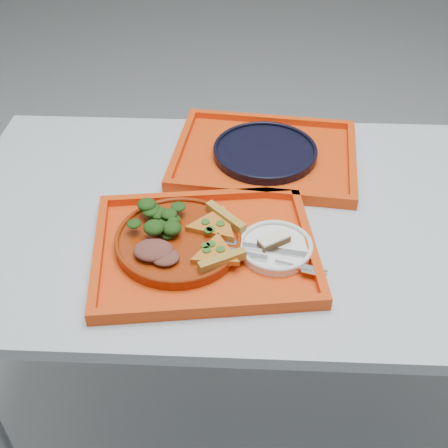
# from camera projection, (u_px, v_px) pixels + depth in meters

# --- Properties ---
(ground) EXTENTS (10.00, 10.00, 0.00)m
(ground) POSITION_uv_depth(u_px,v_px,m) (283.00, 398.00, 1.75)
(ground) COLOR gray
(ground) RESTS_ON ground
(table) EXTENTS (1.60, 0.80, 0.75)m
(table) POSITION_uv_depth(u_px,v_px,m) (303.00, 237.00, 1.31)
(table) COLOR #A9B2BD
(table) RESTS_ON ground
(tray_main) EXTENTS (0.49, 0.41, 0.01)m
(tray_main) POSITION_uv_depth(u_px,v_px,m) (205.00, 251.00, 1.16)
(tray_main) COLOR red
(tray_main) RESTS_ON table
(tray_far) EXTENTS (0.48, 0.40, 0.01)m
(tray_far) POSITION_uv_depth(u_px,v_px,m) (265.00, 157.00, 1.42)
(tray_far) COLOR red
(tray_far) RESTS_ON table
(dinner_plate) EXTENTS (0.26, 0.26, 0.02)m
(dinner_plate) POSITION_uv_depth(u_px,v_px,m) (179.00, 242.00, 1.16)
(dinner_plate) COLOR maroon
(dinner_plate) RESTS_ON tray_main
(side_plate) EXTENTS (0.15, 0.15, 0.01)m
(side_plate) POSITION_uv_depth(u_px,v_px,m) (275.00, 248.00, 1.15)
(side_plate) COLOR white
(side_plate) RESTS_ON tray_main
(navy_plate) EXTENTS (0.26, 0.26, 0.02)m
(navy_plate) POSITION_uv_depth(u_px,v_px,m) (265.00, 153.00, 1.41)
(navy_plate) COLOR black
(navy_plate) RESTS_ON tray_far
(pizza_slice_a) EXTENTS (0.14, 0.14, 0.02)m
(pizza_slice_a) POSITION_uv_depth(u_px,v_px,m) (216.00, 252.00, 1.11)
(pizza_slice_a) COLOR orange
(pizza_slice_a) RESTS_ON dinner_plate
(pizza_slice_b) EXTENTS (0.16, 0.16, 0.02)m
(pizza_slice_b) POSITION_uv_depth(u_px,v_px,m) (214.00, 223.00, 1.17)
(pizza_slice_b) COLOR orange
(pizza_slice_b) RESTS_ON dinner_plate
(salad_heap) EXTENTS (0.10, 0.09, 0.05)m
(salad_heap) POSITION_uv_depth(u_px,v_px,m) (157.00, 217.00, 1.17)
(salad_heap) COLOR black
(salad_heap) RESTS_ON dinner_plate
(meat_portion) EXTENTS (0.08, 0.06, 0.02)m
(meat_portion) POSITION_uv_depth(u_px,v_px,m) (153.00, 250.00, 1.11)
(meat_portion) COLOR brown
(meat_portion) RESTS_ON dinner_plate
(dessert_bar) EXTENTS (0.07, 0.06, 0.02)m
(dessert_bar) POSITION_uv_depth(u_px,v_px,m) (274.00, 240.00, 1.14)
(dessert_bar) COLOR #4A2E18
(dessert_bar) RESTS_ON side_plate
(knife) EXTENTS (0.19, 0.05, 0.01)m
(knife) POSITION_uv_depth(u_px,v_px,m) (271.00, 249.00, 1.13)
(knife) COLOR silver
(knife) RESTS_ON side_plate
(fork) EXTENTS (0.18, 0.07, 0.01)m
(fork) POSITION_uv_depth(u_px,v_px,m) (274.00, 261.00, 1.10)
(fork) COLOR silver
(fork) RESTS_ON side_plate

